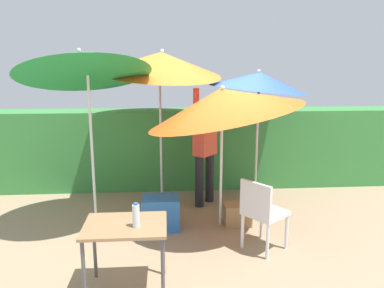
# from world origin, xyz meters

# --- Properties ---
(ground_plane) EXTENTS (24.00, 24.00, 0.00)m
(ground_plane) POSITION_xyz_m (0.00, 0.00, 0.00)
(ground_plane) COLOR #9E8466
(hedge_row) EXTENTS (8.00, 0.70, 1.42)m
(hedge_row) POSITION_xyz_m (0.00, 1.75, 0.71)
(hedge_row) COLOR #38843D
(hedge_row) RESTS_ON ground_plane
(umbrella_rainbow) EXTENTS (1.80, 1.75, 2.71)m
(umbrella_rainbow) POSITION_xyz_m (-1.42, 0.04, 2.24)
(umbrella_rainbow) COLOR silver
(umbrella_rainbow) RESTS_ON ground_plane
(umbrella_orange) EXTENTS (1.55, 1.53, 2.19)m
(umbrella_orange) POSITION_xyz_m (1.07, 0.77, 1.97)
(umbrella_orange) COLOR silver
(umbrella_orange) RESTS_ON ground_plane
(umbrella_yellow) EXTENTS (1.92, 1.93, 2.59)m
(umbrella_yellow) POSITION_xyz_m (-0.44, 0.96, 2.25)
(umbrella_yellow) COLOR silver
(umbrella_yellow) RESTS_ON ground_plane
(umbrella_navy) EXTENTS (2.11, 2.08, 2.15)m
(umbrella_navy) POSITION_xyz_m (0.37, -0.09, 1.74)
(umbrella_navy) COLOR silver
(umbrella_navy) RESTS_ON ground_plane
(person_vendor) EXTENTS (0.44, 0.47, 1.88)m
(person_vendor) POSITION_xyz_m (0.24, 0.77, 0.93)
(person_vendor) COLOR black
(person_vendor) RESTS_ON ground_plane
(chair_plastic) EXTENTS (0.62, 0.62, 0.89)m
(chair_plastic) POSITION_xyz_m (0.76, -0.82, 0.51)
(chair_plastic) COLOR silver
(chair_plastic) RESTS_ON ground_plane
(cooler_box) EXTENTS (0.51, 0.38, 0.45)m
(cooler_box) POSITION_xyz_m (-0.46, -0.11, 0.22)
(cooler_box) COLOR #2D6BB7
(cooler_box) RESTS_ON ground_plane
(crate_cardboard) EXTENTS (0.37, 0.30, 0.30)m
(crate_cardboard) POSITION_xyz_m (0.62, -0.06, 0.15)
(crate_cardboard) COLOR #9E7A4C
(crate_cardboard) RESTS_ON ground_plane
(folding_table) EXTENTS (0.80, 0.60, 0.71)m
(folding_table) POSITION_xyz_m (-0.78, -1.53, 0.63)
(folding_table) COLOR #4C4C51
(folding_table) RESTS_ON ground_plane
(bottle_water) EXTENTS (0.07, 0.07, 0.24)m
(bottle_water) POSITION_xyz_m (-0.67, -1.60, 0.83)
(bottle_water) COLOR silver
(bottle_water) RESTS_ON folding_table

